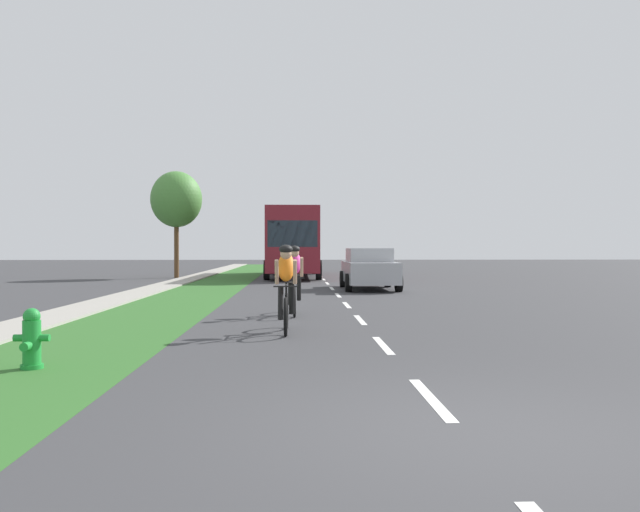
{
  "coord_description": "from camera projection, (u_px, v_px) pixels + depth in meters",
  "views": [
    {
      "loc": [
        -1.35,
        -5.04,
        1.51
      ],
      "look_at": [
        -0.33,
        21.82,
        1.19
      ],
      "focal_mm": 35.46,
      "sensor_mm": 36.0,
      "label": 1
    }
  ],
  "objects": [
    {
      "name": "ground_plane",
      "position": [
        330.0,
        287.0,
        25.08
      ],
      "size": [
        120.0,
        120.0,
        0.0
      ],
      "primitive_type": "plane",
      "color": "#38383A"
    },
    {
      "name": "grass_verge",
      "position": [
        212.0,
        287.0,
        24.91
      ],
      "size": [
        2.63,
        70.0,
        0.01
      ],
      "primitive_type": "cube",
      "color": "#2D6026",
      "rests_on": "ground_plane"
    },
    {
      "name": "sidewalk_concrete",
      "position": [
        163.0,
        287.0,
        24.83
      ],
      "size": [
        1.25,
        70.0,
        0.1
      ],
      "primitive_type": "cube",
      "color": "#9E998E",
      "rests_on": "ground_plane"
    },
    {
      "name": "lane_markings_center",
      "position": [
        325.0,
        281.0,
        29.08
      ],
      "size": [
        0.12,
        54.3,
        0.01
      ],
      "color": "white",
      "rests_on": "ground_plane"
    },
    {
      "name": "fire_hydrant_green",
      "position": [
        32.0,
        339.0,
        7.91
      ],
      "size": [
        0.44,
        0.38,
        0.76
      ],
      "color": "#1E8C33",
      "rests_on": "ground_plane"
    },
    {
      "name": "cyclist_lead",
      "position": [
        286.0,
        288.0,
        11.3
      ],
      "size": [
        0.42,
        1.72,
        1.58
      ],
      "color": "black",
      "rests_on": "ground_plane"
    },
    {
      "name": "cyclist_trailing",
      "position": [
        295.0,
        279.0,
        14.29
      ],
      "size": [
        0.42,
        1.72,
        1.58
      ],
      "color": "black",
      "rests_on": "ground_plane"
    },
    {
      "name": "sedan_silver",
      "position": [
        369.0,
        269.0,
        23.39
      ],
      "size": [
        1.98,
        4.3,
        1.52
      ],
      "color": "#A5A8AD",
      "rests_on": "ground_plane"
    },
    {
      "name": "bus_maroon",
      "position": [
        293.0,
        240.0,
        34.11
      ],
      "size": [
        2.78,
        11.6,
        3.48
      ],
      "color": "maroon",
      "rests_on": "ground_plane"
    },
    {
      "name": "street_tree_near",
      "position": [
        176.0,
        200.0,
        32.54
      ],
      "size": [
        2.62,
        2.62,
        5.5
      ],
      "color": "brown",
      "rests_on": "ground_plane"
    }
  ]
}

